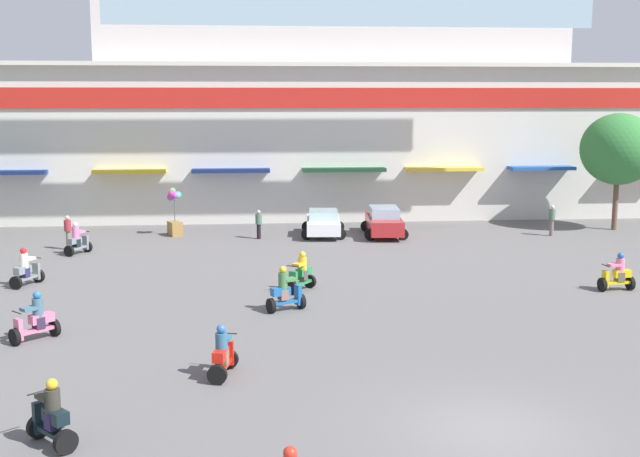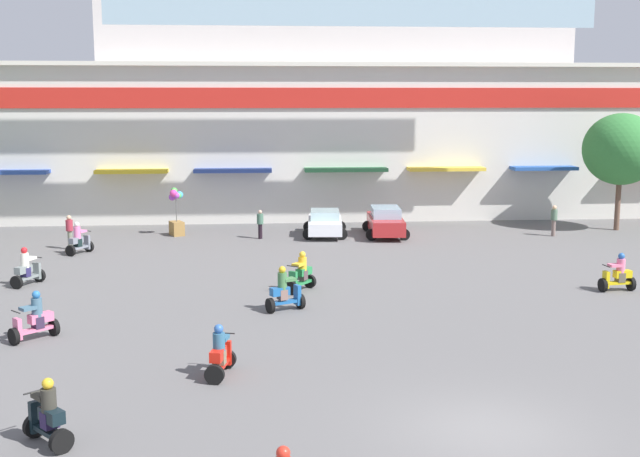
# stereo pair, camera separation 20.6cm
# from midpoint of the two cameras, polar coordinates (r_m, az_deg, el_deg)

# --- Properties ---
(ground_plane) EXTENTS (128.00, 128.00, 0.00)m
(ground_plane) POSITION_cam_midpoint_polar(r_m,az_deg,el_deg) (30.79, 4.79, -4.45)
(ground_plane) COLOR #5E5C5C
(colonial_building) EXTENTS (42.28, 18.53, 20.71)m
(colonial_building) POSITION_cam_midpoint_polar(r_m,az_deg,el_deg) (53.55, 0.51, 11.23)
(colonial_building) COLOR silver
(colonial_building) RESTS_ON ground
(plaza_tree_1) EXTENTS (4.07, 4.36, 6.45)m
(plaza_tree_1) POSITION_cam_midpoint_polar(r_m,az_deg,el_deg) (47.13, 20.31, 5.30)
(plaza_tree_1) COLOR brown
(plaza_tree_1) RESTS_ON ground
(parked_car_0) EXTENTS (2.52, 4.00, 1.38)m
(parked_car_0) POSITION_cam_midpoint_polar(r_m,az_deg,el_deg) (42.62, 0.10, 0.41)
(parked_car_0) COLOR white
(parked_car_0) RESTS_ON ground
(parked_car_1) EXTENTS (2.47, 4.45, 1.55)m
(parked_car_1) POSITION_cam_midpoint_polar(r_m,az_deg,el_deg) (42.76, 4.42, 0.51)
(parked_car_1) COLOR #A82426
(parked_car_1) RESTS_ON ground
(scooter_rider_0) EXTENTS (1.15, 1.45, 1.55)m
(scooter_rider_0) POSITION_cam_midpoint_polar(r_m,az_deg,el_deg) (39.33, -16.97, -0.86)
(scooter_rider_0) COLOR black
(scooter_rider_0) RESTS_ON ground
(scooter_rider_1) EXTENTS (1.41, 1.38, 1.52)m
(scooter_rider_1) POSITION_cam_midpoint_polar(r_m,az_deg,el_deg) (25.98, -19.76, -6.19)
(scooter_rider_1) COLOR black
(scooter_rider_1) RESTS_ON ground
(scooter_rider_2) EXTENTS (1.27, 1.46, 1.53)m
(scooter_rider_2) POSITION_cam_midpoint_polar(r_m,az_deg,el_deg) (30.55, -1.55, -3.30)
(scooter_rider_2) COLOR black
(scooter_rider_2) RESTS_ON ground
(scooter_rider_3) EXTENTS (1.42, 1.04, 1.59)m
(scooter_rider_3) POSITION_cam_midpoint_polar(r_m,az_deg,el_deg) (27.77, -2.68, -4.56)
(scooter_rider_3) COLOR black
(scooter_rider_3) RESTS_ON ground
(scooter_rider_4) EXTENTS (1.25, 1.32, 1.52)m
(scooter_rider_4) POSITION_cam_midpoint_polar(r_m,az_deg,el_deg) (18.32, -18.84, -12.58)
(scooter_rider_4) COLOR black
(scooter_rider_4) RESTS_ON ground
(scooter_rider_7) EXTENTS (0.81, 1.49, 1.46)m
(scooter_rider_7) POSITION_cam_midpoint_polar(r_m,az_deg,el_deg) (21.58, -7.20, -8.88)
(scooter_rider_7) COLOR black
(scooter_rider_7) RESTS_ON ground
(scooter_rider_8) EXTENTS (1.37, 0.66, 1.48)m
(scooter_rider_8) POSITION_cam_midpoint_polar(r_m,az_deg,el_deg) (32.63, 20.18, -3.12)
(scooter_rider_8) COLOR black
(scooter_rider_8) RESTS_ON ground
(scooter_rider_9) EXTENTS (1.09, 1.54, 1.55)m
(scooter_rider_9) POSITION_cam_midpoint_polar(r_m,az_deg,el_deg) (33.44, -20.29, -2.79)
(scooter_rider_9) COLOR black
(scooter_rider_9) RESTS_ON ground
(pedestrian_0) EXTENTS (0.49, 0.49, 1.65)m
(pedestrian_0) POSITION_cam_midpoint_polar(r_m,az_deg,el_deg) (44.31, 16.01, 0.70)
(pedestrian_0) COLOR #725F59
(pedestrian_0) RESTS_ON ground
(pedestrian_1) EXTENTS (0.39, 0.39, 1.51)m
(pedestrian_1) POSITION_cam_midpoint_polar(r_m,az_deg,el_deg) (41.85, -4.51, 0.42)
(pedestrian_1) COLOR black
(pedestrian_1) RESTS_ON ground
(pedestrian_2) EXTENTS (0.40, 0.40, 1.67)m
(pedestrian_2) POSITION_cam_midpoint_polar(r_m,az_deg,el_deg) (40.62, -17.60, -0.11)
(pedestrian_2) COLOR slate
(pedestrian_2) RESTS_ON ground
(balloon_vendor_cart) EXTENTS (0.91, 1.06, 2.55)m
(balloon_vendor_cart) POSITION_cam_midpoint_polar(r_m,az_deg,el_deg) (43.37, -10.42, 0.98)
(balloon_vendor_cart) COLOR olive
(balloon_vendor_cart) RESTS_ON ground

